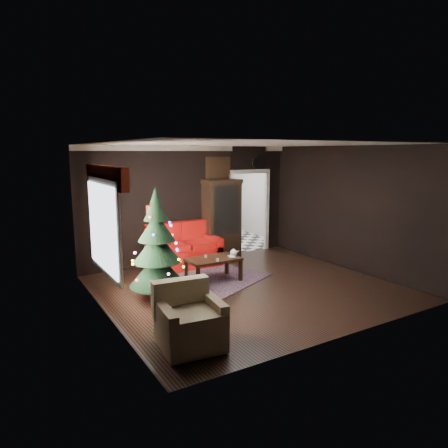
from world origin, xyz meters
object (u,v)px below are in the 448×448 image
floor_lamp (152,239)px  kitchen_table (216,231)px  christmas_tree (157,244)px  armchair (190,316)px  coffee_table (213,269)px  wall_clock (257,163)px  curio_cabinet (222,221)px  loveseat (184,245)px  teapot (234,253)px

floor_lamp → kitchen_table: (2.71, 2.01, -0.45)m
christmas_tree → kitchen_table: bearing=47.5°
armchair → coffee_table: 2.94m
armchair → wall_clock: (4.02, 4.12, 1.92)m
christmas_tree → wall_clock: bearing=30.8°
curio_cabinet → kitchen_table: curio_cabinet is taller
loveseat → curio_cabinet: (1.15, 0.22, 0.45)m
floor_lamp → teapot: bearing=-38.1°
curio_cabinet → coffee_table: 2.03m
curio_cabinet → kitchen_table: (0.65, 1.43, -0.57)m
floor_lamp → wall_clock: (3.26, 0.76, 1.55)m
loveseat → wall_clock: wall_clock is taller
loveseat → floor_lamp: size_ratio=1.20×
curio_cabinet → christmas_tree: christmas_tree is taller
curio_cabinet → wall_clock: 1.88m
floor_lamp → armchair: bearing=-102.6°
christmas_tree → coffee_table: 1.69m
loveseat → coffee_table: loveseat is taller
loveseat → kitchen_table: 2.45m
armchair → wall_clock: bearing=52.2°
coffee_table → curio_cabinet: bearing=54.2°
curio_cabinet → floor_lamp: 2.15m
floor_lamp → curio_cabinet: bearing=15.6°
loveseat → coffee_table: size_ratio=1.58×
curio_cabinet → teapot: 1.83m
curio_cabinet → floor_lamp: bearing=-164.4°
armchair → kitchen_table: 6.39m
armchair → kitchen_table: armchair is taller
christmas_tree → armchair: christmas_tree is taller
kitchen_table → armchair: bearing=-122.9°
curio_cabinet → wall_clock: (1.20, 0.18, 1.43)m
loveseat → coffee_table: (0.03, -1.33, -0.24)m
floor_lamp → armchair: 3.46m
loveseat → christmas_tree: christmas_tree is taller
floor_lamp → kitchen_table: size_ratio=1.89×
curio_cabinet → wall_clock: size_ratio=5.94×
floor_lamp → loveseat: bearing=21.4°
coffee_table → wall_clock: (2.32, 1.73, 2.12)m
coffee_table → kitchen_table: 3.47m
christmas_tree → coffee_table: size_ratio=1.77×
christmas_tree → wall_clock: size_ratio=5.97×
christmas_tree → coffee_table: christmas_tree is taller
loveseat → floor_lamp: bearing=-158.6°
curio_cabinet → teapot: (-0.69, -1.66, -0.37)m
loveseat → wall_clock: bearing=9.7°
curio_cabinet → floor_lamp: (-2.06, -0.58, -0.12)m
floor_lamp → wall_clock: size_ratio=4.44×
christmas_tree → kitchen_table: 4.75m
teapot → floor_lamp: bearing=141.9°
wall_clock → teapot: bearing=-135.8°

